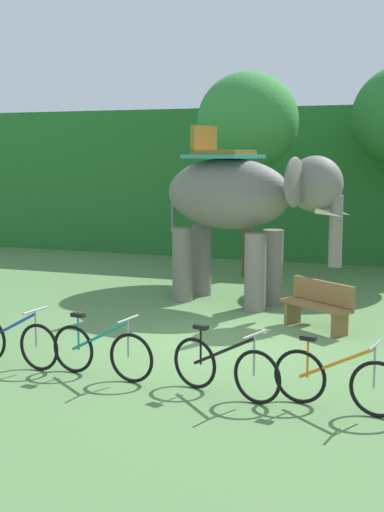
{
  "coord_description": "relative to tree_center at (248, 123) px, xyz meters",
  "views": [
    {
      "loc": [
        3.48,
        -11.13,
        3.17
      ],
      "look_at": [
        -0.89,
        1.0,
        1.3
      ],
      "focal_mm": 49.18,
      "sensor_mm": 36.0,
      "label": 1
    }
  ],
  "objects": [
    {
      "name": "elephant",
      "position": [
        0.78,
        -3.31,
        -1.77
      ],
      "size": [
        4.25,
        2.51,
        3.78
      ],
      "color": "slate",
      "rests_on": "ground"
    },
    {
      "name": "wooden_bench",
      "position": [
        2.71,
        -4.93,
        -3.49
      ],
      "size": [
        1.46,
        1.2,
        0.89
      ],
      "color": "brown",
      "rests_on": "ground"
    },
    {
      "name": "ground_plane",
      "position": [
        1.3,
        -6.34,
        -3.97
      ],
      "size": [
        80.0,
        80.0,
        0.0
      ],
      "primitive_type": "plane",
      "color": "#567F47"
    },
    {
      "name": "foliage_hedge",
      "position": [
        1.3,
        5.89,
        -1.69
      ],
      "size": [
        36.0,
        6.0,
        4.55
      ],
      "primitive_type": "cube",
      "color": "#28702D",
      "rests_on": "ground"
    },
    {
      "name": "bike_teal",
      "position": [
        0.27,
        -8.77,
        -3.58
      ],
      "size": [
        1.7,
        0.52,
        0.92
      ],
      "color": "black",
      "rests_on": "ground"
    },
    {
      "name": "bike_blue",
      "position": [
        -1.24,
        -8.73,
        -3.58
      ],
      "size": [
        1.7,
        0.52,
        0.92
      ],
      "color": "black",
      "rests_on": "ground"
    },
    {
      "name": "tree_center",
      "position": [
        0.0,
        0.0,
        0.0
      ],
      "size": [
        2.57,
        2.57,
        5.25
      ],
      "color": "brown",
      "rests_on": "ground"
    },
    {
      "name": "bike_black",
      "position": [
        2.16,
        -8.91,
        -3.58
      ],
      "size": [
        1.65,
        0.67,
        0.92
      ],
      "color": "black",
      "rests_on": "ground"
    },
    {
      "name": "bike_orange",
      "position": [
        3.64,
        -8.94,
        -3.58
      ],
      "size": [
        1.69,
        0.52,
        0.92
      ],
      "color": "black",
      "rests_on": "ground"
    }
  ]
}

